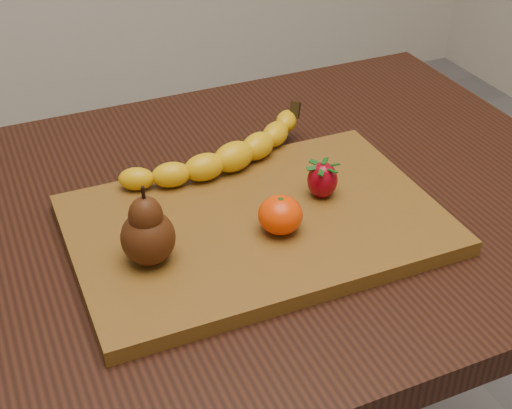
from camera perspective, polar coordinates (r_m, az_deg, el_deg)
name	(u,v)px	position (r m, az deg, el deg)	size (l,w,h in m)	color
table	(237,264)	(0.99, -1.54, -4.79)	(1.00, 0.70, 0.76)	black
cutting_board	(256,224)	(0.88, 0.00, -1.61)	(0.45, 0.30, 0.02)	brown
banana	(234,157)	(0.96, -1.80, 3.85)	(0.26, 0.07, 0.04)	#EAB40B
pear	(147,225)	(0.79, -8.74, -1.62)	(0.06, 0.06, 0.10)	#431F0A
mandarin	(280,215)	(0.84, 1.96, -0.83)	(0.05, 0.05, 0.05)	#F13C02
strawberry	(322,179)	(0.91, 5.34, 2.06)	(0.04, 0.04, 0.05)	maroon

